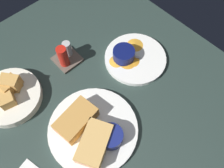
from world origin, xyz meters
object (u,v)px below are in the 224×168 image
(spoon_by_dark_ramekin, at_px, (99,124))
(bread_basket_rear, at_px, (10,95))
(condiment_caddy, at_px, (65,56))
(ramekin_dark_sauce, at_px, (110,137))
(plate_chips_companion, at_px, (135,58))
(plate_sandwich_main, at_px, (93,129))
(sandwich_half_near, at_px, (76,120))
(spoon_by_gravy_ramekin, at_px, (123,53))
(ramekin_light_gravy, at_px, (124,54))
(sandwich_half_far, at_px, (94,144))

(spoon_by_dark_ramekin, bearing_deg, bread_basket_rear, 118.94)
(condiment_caddy, bearing_deg, ramekin_dark_sauce, -104.05)
(spoon_by_dark_ramekin, distance_m, plate_chips_companion, 0.29)
(plate_sandwich_main, xyz_separation_m, sandwich_half_near, (-0.02, 0.05, 0.03))
(plate_chips_companion, height_order, spoon_by_gravy_ramekin, spoon_by_gravy_ramekin)
(spoon_by_dark_ramekin, relative_size, bread_basket_rear, 0.47)
(ramekin_dark_sauce, xyz_separation_m, bread_basket_rear, (-0.15, 0.34, -0.02))
(spoon_by_dark_ramekin, relative_size, plate_chips_companion, 0.43)
(sandwich_half_near, bearing_deg, spoon_by_dark_ramekin, -46.93)
(condiment_caddy, bearing_deg, plate_chips_companion, -41.52)
(bread_basket_rear, bearing_deg, sandwich_half_near, -65.01)
(sandwich_half_near, distance_m, bread_basket_rear, 0.25)
(plate_sandwich_main, height_order, sandwich_half_near, sandwich_half_near)
(spoon_by_gravy_ramekin, height_order, condiment_caddy, condiment_caddy)
(plate_sandwich_main, relative_size, condiment_caddy, 2.99)
(ramekin_light_gravy, height_order, condiment_caddy, condiment_caddy)
(sandwich_half_near, height_order, spoon_by_dark_ramekin, sandwich_half_near)
(plate_chips_companion, bearing_deg, sandwich_half_far, -156.07)
(sandwich_half_far, distance_m, ramekin_dark_sauce, 0.05)
(condiment_caddy, bearing_deg, bread_basket_rear, 178.43)
(ramekin_dark_sauce, relative_size, plate_chips_companion, 0.33)
(ramekin_light_gravy, xyz_separation_m, spoon_by_gravy_ramekin, (0.01, 0.01, -0.02))
(spoon_by_dark_ramekin, xyz_separation_m, ramekin_light_gravy, (0.23, 0.13, 0.02))
(ramekin_dark_sauce, relative_size, ramekin_light_gravy, 0.95)
(ramekin_light_gravy, xyz_separation_m, bread_basket_rear, (-0.39, 0.15, -0.02))
(bread_basket_rear, bearing_deg, spoon_by_dark_ramekin, -61.06)
(ramekin_dark_sauce, bearing_deg, spoon_by_gravy_ramekin, 38.89)
(spoon_by_gravy_ramekin, bearing_deg, bread_basket_rear, 161.52)
(ramekin_dark_sauce, bearing_deg, ramekin_light_gravy, 38.12)
(plate_sandwich_main, height_order, condiment_caddy, condiment_caddy)
(ramekin_dark_sauce, relative_size, condiment_caddy, 0.80)
(plate_sandwich_main, bearing_deg, bread_basket_rear, 115.18)
(spoon_by_dark_ramekin, bearing_deg, ramekin_dark_sauce, -95.57)
(spoon_by_dark_ramekin, bearing_deg, ramekin_light_gravy, 29.07)
(bread_basket_rear, bearing_deg, sandwich_half_far, -72.77)
(sandwich_half_near, distance_m, condiment_caddy, 0.25)
(ramekin_light_gravy, relative_size, condiment_caddy, 0.84)
(sandwich_half_near, relative_size, sandwich_half_far, 0.94)
(bread_basket_rear, bearing_deg, condiment_caddy, -1.57)
(bread_basket_rear, bearing_deg, ramekin_dark_sauce, -66.23)
(spoon_by_dark_ramekin, bearing_deg, condiment_caddy, 74.20)
(ramekin_dark_sauce, bearing_deg, spoon_by_dark_ramekin, 84.43)
(sandwich_half_near, distance_m, spoon_by_dark_ramekin, 0.07)
(bread_basket_rear, bearing_deg, plate_chips_companion, -22.65)
(sandwich_half_near, distance_m, ramekin_dark_sauce, 0.12)
(plate_chips_companion, bearing_deg, plate_sandwich_main, -161.39)
(sandwich_half_far, bearing_deg, bread_basket_rear, 107.23)
(plate_chips_companion, xyz_separation_m, spoon_by_gravy_ramekin, (-0.02, 0.04, 0.01))
(ramekin_dark_sauce, relative_size, spoon_by_gravy_ramekin, 0.81)
(plate_chips_companion, height_order, bread_basket_rear, bread_basket_rear)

